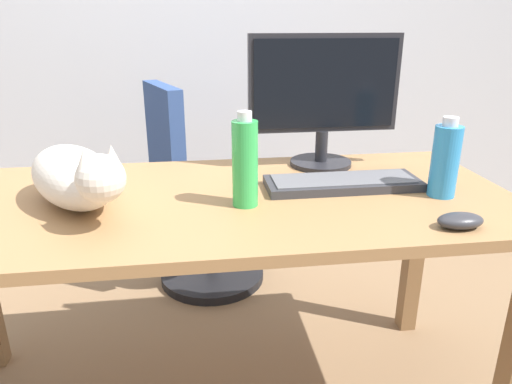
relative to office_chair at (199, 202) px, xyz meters
The scene contains 8 objects.
desk 0.80m from the office_chair, 88.05° to the right, with size 1.66×0.72×0.71m.
office_chair is the anchor object (origin of this frame).
monitor 0.85m from the office_chair, 52.57° to the right, with size 0.48×0.20×0.42m.
keyboard 0.90m from the office_chair, 61.54° to the right, with size 0.44×0.15×0.03m.
cat 0.93m from the office_chair, 111.86° to the right, with size 0.35×0.55×0.20m.
computer_mouse 1.25m from the office_chair, 60.91° to the right, with size 0.11×0.06×0.04m, color #333338.
water_bottle 0.95m from the office_chair, 82.51° to the right, with size 0.07×0.07×0.24m.
spray_bottle 1.14m from the office_chair, 52.46° to the right, with size 0.07×0.07×0.22m.
Camera 1 is at (-0.05, -1.21, 1.17)m, focal length 33.18 mm.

